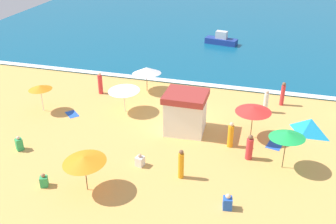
# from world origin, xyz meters

# --- Properties ---
(ground_plane) EXTENTS (60.00, 60.00, 0.00)m
(ground_plane) POSITION_xyz_m (0.00, 0.00, 0.00)
(ground_plane) COLOR #E0A856
(ocean_water) EXTENTS (60.00, 44.00, 0.10)m
(ocean_water) POSITION_xyz_m (0.00, 28.00, 0.05)
(ocean_water) COLOR #0F567A
(ocean_water) RESTS_ON ground_plane
(wave_breaker_foam) EXTENTS (57.00, 0.70, 0.01)m
(wave_breaker_foam) POSITION_xyz_m (0.00, 6.30, 0.10)
(wave_breaker_foam) COLOR white
(wave_breaker_foam) RESTS_ON ocean_water
(lifeguard_cabana) EXTENTS (2.66, 2.41, 2.70)m
(lifeguard_cabana) POSITION_xyz_m (-0.21, -1.32, 1.38)
(lifeguard_cabana) COLOR white
(lifeguard_cabana) RESTS_ON ground_plane
(beach_umbrella_0) EXTENTS (3.09, 3.09, 2.19)m
(beach_umbrella_0) POSITION_xyz_m (4.01, -1.01, 1.99)
(beach_umbrella_0) COLOR #4C3823
(beach_umbrella_0) RESTS_ON ground_plane
(beach_umbrella_1) EXTENTS (3.21, 3.22, 2.06)m
(beach_umbrella_1) POSITION_xyz_m (-4.62, 4.07, 1.73)
(beach_umbrella_1) COLOR #4C3823
(beach_umbrella_1) RESTS_ON ground_plane
(beach_umbrella_3) EXTENTS (2.78, 2.78, 2.39)m
(beach_umbrella_3) POSITION_xyz_m (6.03, -3.88, 2.14)
(beach_umbrella_3) COLOR #4C3823
(beach_umbrella_3) RESTS_ON ground_plane
(beach_umbrella_4) EXTENTS (2.28, 2.28, 2.03)m
(beach_umbrella_4) POSITION_xyz_m (-10.71, -1.30, 1.84)
(beach_umbrella_4) COLOR silver
(beach_umbrella_4) RESTS_ON ground_plane
(beach_umbrella_5) EXTENTS (3.15, 3.15, 2.10)m
(beach_umbrella_5) POSITION_xyz_m (-3.68, -8.64, 1.87)
(beach_umbrella_5) COLOR #4C3823
(beach_umbrella_5) RESTS_ON ground_plane
(beach_umbrella_6) EXTENTS (2.95, 2.95, 1.96)m
(beach_umbrella_6) POSITION_xyz_m (-5.02, 0.23, 1.76)
(beach_umbrella_6) COLOR silver
(beach_umbrella_6) RESTS_ON ground_plane
(beach_tent) EXTENTS (2.51, 2.31, 1.04)m
(beach_tent) POSITION_xyz_m (7.66, 0.56, 0.52)
(beach_tent) COLOR #1999D8
(beach_tent) RESTS_ON ground_plane
(beachgoer_0) EXTENTS (0.52, 0.52, 0.78)m
(beachgoer_0) POSITION_xyz_m (-5.99, -8.97, 0.33)
(beachgoer_0) COLOR green
(beachgoer_0) RESTS_ON ground_plane
(beachgoer_1) EXTENTS (0.40, 0.40, 1.59)m
(beachgoer_1) POSITION_xyz_m (4.11, -3.51, 0.74)
(beachgoer_1) COLOR red
(beachgoer_1) RESTS_ON ground_plane
(beachgoer_2) EXTENTS (0.52, 0.52, 0.78)m
(beachgoer_2) POSITION_xyz_m (-1.75, -5.87, 0.32)
(beachgoer_2) COLOR white
(beachgoer_2) RESTS_ON ground_plane
(beachgoer_3) EXTENTS (0.32, 0.32, 1.81)m
(beachgoer_3) POSITION_xyz_m (5.81, 4.31, 0.89)
(beachgoer_3) COLOR red
(beachgoer_3) RESTS_ON ground_plane
(beachgoer_5) EXTENTS (0.51, 0.51, 0.87)m
(beachgoer_5) POSITION_xyz_m (3.52, -8.13, 0.37)
(beachgoer_5) COLOR blue
(beachgoer_5) RESTS_ON ground_plane
(beachgoer_6) EXTENTS (0.54, 0.54, 0.94)m
(beachgoer_6) POSITION_xyz_m (-9.30, -6.27, 0.41)
(beachgoer_6) COLOR green
(beachgoer_6) RESTS_ON ground_plane
(beachgoer_8) EXTENTS (0.40, 0.40, 1.70)m
(beachgoer_8) POSITION_xyz_m (4.70, 2.80, 0.81)
(beachgoer_8) COLOR white
(beachgoer_8) RESTS_ON ground_plane
(beachgoer_9) EXTENTS (0.40, 0.40, 1.67)m
(beachgoer_9) POSITION_xyz_m (2.89, -2.46, 0.78)
(beachgoer_9) COLOR orange
(beachgoer_9) RESTS_ON ground_plane
(beachgoer_10) EXTENTS (0.43, 0.43, 1.75)m
(beachgoer_10) POSITION_xyz_m (0.75, -6.32, 0.84)
(beachgoer_10) COLOR orange
(beachgoer_10) RESTS_ON ground_plane
(beachgoer_11) EXTENTS (0.38, 0.38, 1.77)m
(beachgoer_11) POSITION_xyz_m (-7.97, 2.59, 0.83)
(beachgoer_11) COLOR red
(beachgoer_11) RESTS_ON ground_plane
(beach_towel_0) EXTENTS (1.08, 1.82, 0.01)m
(beach_towel_0) POSITION_xyz_m (-0.39, 3.22, 0.01)
(beach_towel_0) COLOR black
(beach_towel_0) RESTS_ON ground_plane
(beach_towel_1) EXTENTS (1.11, 1.31, 0.01)m
(beach_towel_1) POSITION_xyz_m (5.55, -1.59, 0.01)
(beach_towel_1) COLOR blue
(beach_towel_1) RESTS_ON ground_plane
(beach_towel_2) EXTENTS (1.74, 1.76, 0.01)m
(beach_towel_2) POSITION_xyz_m (-0.91, 2.78, 0.01)
(beach_towel_2) COLOR blue
(beach_towel_2) RESTS_ON ground_plane
(beach_towel_3) EXTENTS (1.01, 1.86, 0.01)m
(beach_towel_3) POSITION_xyz_m (-0.23, 1.97, 0.01)
(beach_towel_3) COLOR red
(beach_towel_3) RESTS_ON ground_plane
(beach_towel_4) EXTENTS (1.31, 1.28, 0.01)m
(beach_towel_4) POSITION_xyz_m (-8.48, -1.25, 0.01)
(beach_towel_4) COLOR blue
(beach_towel_4) RESTS_ON ground_plane
(small_boat_0) EXTENTS (3.50, 1.69, 1.39)m
(small_boat_0) POSITION_xyz_m (-0.72, 17.50, 0.55)
(small_boat_0) COLOR navy
(small_boat_0) RESTS_ON ocean_water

